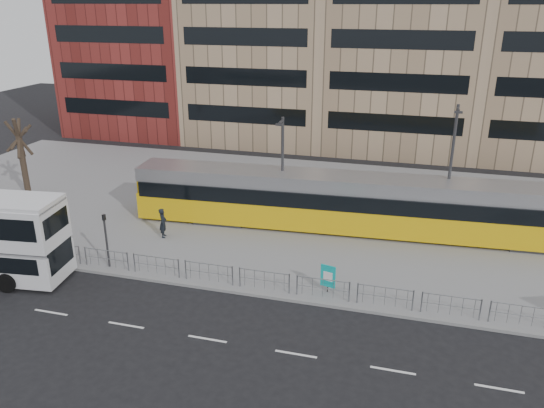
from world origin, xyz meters
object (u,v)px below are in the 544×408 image
(ad_panel, at_px, (328,277))
(pedestrian, at_px, (163,223))
(tram, at_px, (371,205))
(lamp_post_west, at_px, (282,166))
(traffic_light_west, at_px, (106,234))
(lamp_post_east, at_px, (451,166))
(bare_tree, at_px, (15,115))

(ad_panel, xyz_separation_m, pedestrian, (-10.96, 3.90, 0.07))
(tram, distance_m, lamp_post_west, 6.12)
(traffic_light_west, distance_m, lamp_post_east, 20.46)
(lamp_post_west, relative_size, lamp_post_east, 0.87)
(lamp_post_east, bearing_deg, pedestrian, -162.62)
(pedestrian, bearing_deg, traffic_light_west, 148.08)
(lamp_post_west, height_order, bare_tree, bare_tree)
(bare_tree, bearing_deg, pedestrian, -17.66)
(ad_panel, height_order, traffic_light_west, traffic_light_west)
(ad_panel, xyz_separation_m, lamp_post_west, (-4.45, 8.04, 3.02))
(tram, xyz_separation_m, lamp_post_east, (4.47, 0.93, 2.64))
(lamp_post_west, height_order, lamp_post_east, lamp_post_east)
(tram, height_order, bare_tree, bare_tree)
(tram, bearing_deg, ad_panel, -102.47)
(tram, height_order, ad_panel, tram)
(pedestrian, relative_size, lamp_post_east, 0.23)
(traffic_light_west, bearing_deg, lamp_post_west, 59.00)
(tram, relative_size, ad_panel, 20.63)
(tram, distance_m, bare_tree, 25.96)
(pedestrian, height_order, bare_tree, bare_tree)
(ad_panel, distance_m, lamp_post_east, 11.39)
(bare_tree, bearing_deg, ad_panel, -18.54)
(ad_panel, height_order, lamp_post_west, lamp_post_west)
(ad_panel, xyz_separation_m, bare_tree, (-24.30, 8.15, 5.19))
(traffic_light_west, height_order, bare_tree, bare_tree)
(ad_panel, height_order, bare_tree, bare_tree)
(ad_panel, distance_m, traffic_light_west, 12.17)
(pedestrian, xyz_separation_m, lamp_post_west, (6.52, 4.13, 2.95))
(pedestrian, distance_m, lamp_post_west, 8.26)
(lamp_post_west, bearing_deg, tram, 1.79)
(lamp_post_west, bearing_deg, pedestrian, -147.63)
(pedestrian, distance_m, lamp_post_east, 17.89)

